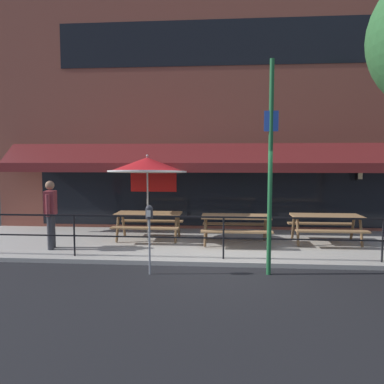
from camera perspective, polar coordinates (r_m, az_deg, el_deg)
The scene contains 11 objects.
ground_plane at distance 8.33m, azimuth 4.80°, elevation -11.32°, with size 120.00×120.00×0.00m, color black.
patio_deck at distance 10.26m, azimuth 4.75°, elevation -7.94°, with size 15.00×4.00×0.10m, color #ADA89E.
restaurant_building at distance 12.38m, azimuth 4.85°, elevation 13.64°, with size 15.00×1.60×8.49m.
patio_railing at distance 8.44m, azimuth 4.83°, elevation -5.53°, with size 13.84×0.04×0.97m.
picnic_table_left at distance 10.49m, azimuth -6.62°, elevation -4.02°, with size 1.80×1.42×0.76m.
picnic_table_centre at distance 9.98m, azimuth 6.70°, elevation -4.47°, with size 1.80×1.42×0.76m.
picnic_table_right at distance 10.60m, azimuth 19.76°, elevation -4.18°, with size 1.80×1.42×0.76m.
patio_umbrella_left at distance 10.24m, azimuth -6.83°, elevation 4.05°, with size 2.14×2.14×2.38m.
pedestrian_walking at distance 9.99m, azimuth -20.74°, elevation -2.72°, with size 0.32×0.61×1.71m.
parking_meter_near at distance 7.61m, azimuth -6.53°, elevation -4.03°, with size 0.15×0.16×1.42m.
street_sign_pole at distance 7.62m, azimuth 11.85°, elevation 3.87°, with size 0.28×0.09×4.29m.
Camera 1 is at (-0.06, -8.00, 2.32)m, focal length 35.00 mm.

